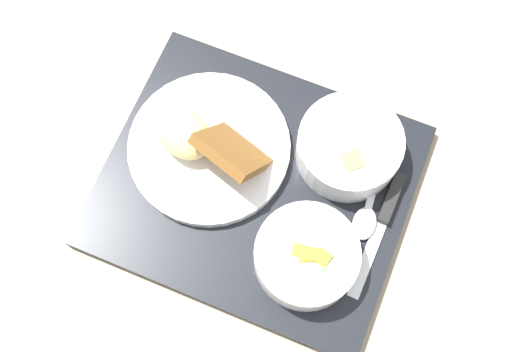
{
  "coord_description": "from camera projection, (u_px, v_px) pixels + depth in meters",
  "views": [
    {
      "loc": [
        -0.09,
        0.23,
        0.78
      ],
      "look_at": [
        0.0,
        0.0,
        0.05
      ],
      "focal_mm": 45.0,
      "sensor_mm": 36.0,
      "label": 1
    }
  ],
  "objects": [
    {
      "name": "ground_plane",
      "position": [
        256.0,
        188.0,
        0.82
      ],
      "size": [
        4.0,
        4.0,
        0.0
      ],
      "primitive_type": "plane",
      "color": "tan"
    },
    {
      "name": "serving_tray",
      "position": [
        256.0,
        186.0,
        0.81
      ],
      "size": [
        0.38,
        0.32,
        0.02
      ],
      "color": "black",
      "rests_on": "ground_plane"
    },
    {
      "name": "bowl_salad",
      "position": [
        307.0,
        256.0,
        0.75
      ],
      "size": [
        0.12,
        0.12,
        0.05
      ],
      "color": "white",
      "rests_on": "serving_tray"
    },
    {
      "name": "bowl_soup",
      "position": [
        349.0,
        146.0,
        0.79
      ],
      "size": [
        0.13,
        0.13,
        0.05
      ],
      "color": "white",
      "rests_on": "serving_tray"
    },
    {
      "name": "plate_main",
      "position": [
        206.0,
        145.0,
        0.8
      ],
      "size": [
        0.21,
        0.21,
        0.08
      ],
      "color": "white",
      "rests_on": "serving_tray"
    },
    {
      "name": "knife",
      "position": [
        386.0,
        213.0,
        0.79
      ],
      "size": [
        0.02,
        0.17,
        0.01
      ],
      "rotation": [
        0.0,
        0.0,
        1.54
      ],
      "color": "silver",
      "rests_on": "serving_tray"
    },
    {
      "name": "spoon",
      "position": [
        369.0,
        203.0,
        0.79
      ],
      "size": [
        0.03,
        0.16,
        0.01
      ],
      "rotation": [
        0.0,
        0.0,
        1.65
      ],
      "color": "silver",
      "rests_on": "serving_tray"
    }
  ]
}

